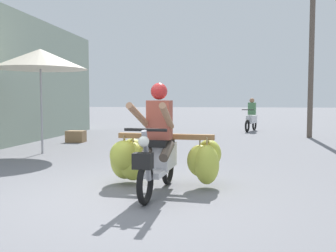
{
  "coord_description": "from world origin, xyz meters",
  "views": [
    {
      "loc": [
        1.45,
        -4.8,
        1.35
      ],
      "look_at": [
        0.51,
        1.52,
        0.9
      ],
      "focal_mm": 40.91,
      "sensor_mm": 36.0,
      "label": 1
    }
  ],
  "objects": [
    {
      "name": "motorbike_distant_ahead_left",
      "position": [
        2.58,
        11.63,
        0.57
      ],
      "size": [
        0.71,
        1.56,
        1.4
      ],
      "color": "black",
      "rests_on": "ground"
    },
    {
      "name": "market_umbrella_near_shop",
      "position": [
        -3.03,
        4.09,
        2.33
      ],
      "size": [
        2.28,
        2.28,
        2.58
      ],
      "color": "#99999E",
      "rests_on": "ground"
    },
    {
      "name": "ground_plane",
      "position": [
        0.0,
        0.0,
        0.0
      ],
      "size": [
        120.0,
        120.0,
        0.0
      ],
      "primitive_type": "plane",
      "color": "slate"
    },
    {
      "name": "utility_pole",
      "position": [
        4.41,
        9.17,
        2.53
      ],
      "size": [
        0.18,
        0.18,
        5.05
      ],
      "primitive_type": "cylinder",
      "color": "brown",
      "rests_on": "ground"
    },
    {
      "name": "motorbike_main_loaded",
      "position": [
        0.4,
        0.92,
        0.49
      ],
      "size": [
        1.8,
        1.92,
        1.58
      ],
      "color": "black",
      "rests_on": "ground"
    },
    {
      "name": "produce_crate",
      "position": [
        -3.17,
        6.62,
        0.18
      ],
      "size": [
        0.56,
        0.4,
        0.36
      ],
      "primitive_type": "cube",
      "color": "olive",
      "rests_on": "ground"
    }
  ]
}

